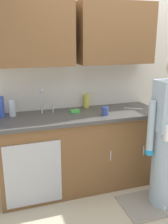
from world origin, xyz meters
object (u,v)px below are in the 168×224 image
at_px(bottle_cleaner_spray, 12,108).
at_px(cup_by_sink, 105,111).
at_px(sink, 48,118).
at_px(knife_on_counter, 133,108).
at_px(bottle_water_tall, 1,107).
at_px(sponge, 75,111).
at_px(bottle_water_short, 86,101).

distance_m(bottle_cleaner_spray, cup_by_sink, 1.06).
xyz_separation_m(bottle_cleaner_spray, cup_by_sink, (1.02, -0.30, -0.05)).
height_order(sink, knife_on_counter, sink).
distance_m(sink, bottle_water_tall, 0.53).
xyz_separation_m(sink, sponge, (0.34, 0.06, 0.03)).
relative_size(sink, bottle_water_short, 2.90).
bearing_deg(knife_on_counter, sponge, -152.88).
bearing_deg(bottle_water_tall, knife_on_counter, -5.34).
xyz_separation_m(bottle_cleaner_spray, sponge, (0.72, -0.08, -0.08)).
relative_size(knife_on_counter, sponge, 2.18).
xyz_separation_m(bottle_water_short, knife_on_counter, (0.55, -0.24, -0.08)).
bearing_deg(knife_on_counter, cup_by_sink, -129.91).
height_order(bottle_water_short, cup_by_sink, bottle_water_short).
height_order(bottle_water_short, bottle_cleaner_spray, bottle_cleaner_spray).
distance_m(sink, knife_on_counter, 1.09).
bearing_deg(sponge, cup_by_sink, -35.09).
height_order(bottle_cleaner_spray, bottle_water_tall, bottle_water_tall).
bearing_deg(bottle_water_tall, bottle_water_short, 5.20).
bearing_deg(cup_by_sink, bottle_water_tall, 165.65).
relative_size(bottle_water_tall, knife_on_counter, 0.99).
distance_m(bottle_water_short, sponge, 0.28).
height_order(bottle_water_short, knife_on_counter, bottle_water_short).
bearing_deg(bottle_water_short, bottle_cleaner_spray, -174.40).
xyz_separation_m(bottle_water_short, cup_by_sink, (0.10, -0.39, -0.04)).
relative_size(sink, sponge, 4.55).
height_order(cup_by_sink, knife_on_counter, cup_by_sink).
relative_size(bottle_water_short, sponge, 1.57).
relative_size(bottle_water_tall, cup_by_sink, 2.40).
distance_m(bottle_water_short, knife_on_counter, 0.60).
distance_m(bottle_cleaner_spray, bottle_water_tall, 0.12).
height_order(bottle_cleaner_spray, sponge, bottle_cleaner_spray).
relative_size(sink, bottle_water_tall, 2.11).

